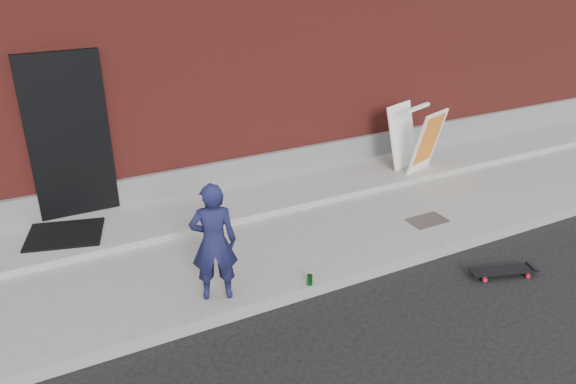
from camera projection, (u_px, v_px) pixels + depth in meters
ground at (350, 286)px, 6.75m from camera, size 80.00×80.00×0.00m
sidewalk at (292, 228)px, 7.93m from camera, size 20.00×3.00×0.15m
apron at (265, 196)px, 8.61m from camera, size 20.00×1.20×0.10m
building at (166, 8)px, 11.36m from camera, size 20.00×8.10×5.00m
child at (214, 242)px, 6.02m from camera, size 0.58×0.48×1.38m
skateboard at (503, 271)px, 6.92m from camera, size 0.84×0.46×0.09m
pizza_sign at (416, 138)px, 9.26m from camera, size 0.86×0.94×1.08m
soda_can at (310, 280)px, 6.48m from camera, size 0.09×0.09×0.13m
doormat at (65, 234)px, 7.37m from camera, size 1.11×0.98×0.03m
utility_plate at (427, 220)px, 7.96m from camera, size 0.55×0.35×0.02m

